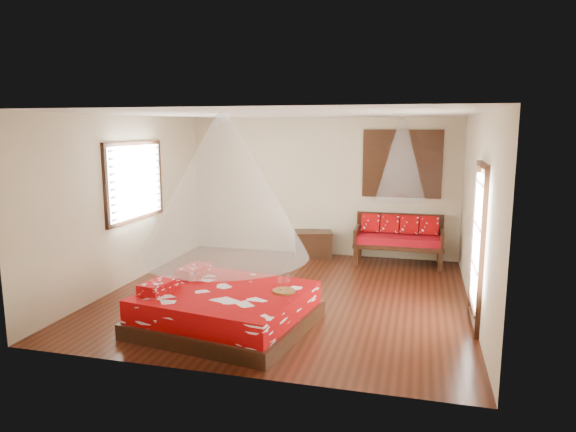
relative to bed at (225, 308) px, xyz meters
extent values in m
cube|color=black|center=(0.45, 1.49, -0.26)|extent=(5.50, 5.50, 0.02)
cube|color=silver|center=(0.45, 1.49, 2.56)|extent=(5.50, 5.50, 0.02)
cube|color=tan|center=(-2.31, 1.49, 1.15)|extent=(0.02, 5.50, 2.80)
cube|color=tan|center=(3.21, 1.49, 1.15)|extent=(0.02, 5.50, 2.80)
cube|color=tan|center=(0.45, 4.25, 1.15)|extent=(5.50, 0.02, 2.80)
cube|color=tan|center=(0.45, -1.27, 1.15)|extent=(5.50, 0.02, 2.80)
cube|color=black|center=(0.02, 0.00, -0.15)|extent=(2.35, 2.19, 0.20)
cube|color=#960407|center=(0.02, 0.00, 0.10)|extent=(2.24, 2.07, 0.30)
cube|color=#960407|center=(-0.80, -0.27, 0.32)|extent=(0.38, 0.58, 0.14)
cube|color=#960407|center=(-0.68, 0.51, 0.32)|extent=(0.38, 0.58, 0.14)
cube|color=black|center=(1.28, 3.48, -0.04)|extent=(0.08, 0.08, 0.42)
cube|color=black|center=(2.83, 3.48, -0.04)|extent=(0.08, 0.08, 0.42)
cube|color=black|center=(1.28, 4.10, -0.04)|extent=(0.08, 0.08, 0.42)
cube|color=black|center=(2.83, 4.10, -0.04)|extent=(0.08, 0.08, 0.42)
cube|color=black|center=(2.05, 3.79, 0.13)|extent=(1.67, 0.74, 0.08)
cube|color=maroon|center=(2.05, 3.79, 0.24)|extent=(1.61, 0.68, 0.14)
cube|color=black|center=(2.05, 4.12, 0.42)|extent=(1.67, 0.06, 0.55)
cube|color=black|center=(1.26, 3.79, 0.29)|extent=(0.06, 0.74, 0.30)
cube|color=black|center=(2.85, 3.79, 0.29)|extent=(0.06, 0.74, 0.30)
cube|color=#960407|center=(1.50, 4.00, 0.48)|extent=(0.35, 0.19, 0.37)
cube|color=#960407|center=(1.87, 4.00, 0.48)|extent=(0.35, 0.19, 0.37)
cube|color=#960407|center=(2.24, 4.00, 0.48)|extent=(0.35, 0.19, 0.37)
cube|color=#960407|center=(2.61, 4.00, 0.48)|extent=(0.35, 0.19, 0.37)
cube|color=black|center=(0.35, 3.94, -0.01)|extent=(0.84, 0.71, 0.48)
cube|color=black|center=(0.35, 3.94, 0.25)|extent=(0.89, 0.76, 0.05)
cube|color=black|center=(2.05, 4.21, 1.65)|extent=(1.52, 0.06, 1.32)
cube|color=black|center=(2.05, 4.20, 1.65)|extent=(1.35, 0.04, 1.10)
cube|color=black|center=(-2.27, 1.69, 1.45)|extent=(0.08, 1.74, 1.34)
cube|color=silver|center=(-2.23, 1.69, 1.45)|extent=(0.04, 1.54, 1.10)
cube|color=black|center=(3.17, 0.89, 0.80)|extent=(0.08, 1.02, 2.16)
cube|color=white|center=(3.15, 0.89, 0.90)|extent=(0.03, 0.82, 1.70)
cylinder|color=brown|center=(0.77, 0.11, 0.26)|extent=(0.30, 0.30, 0.03)
cone|color=white|center=(0.02, 0.00, 1.60)|extent=(2.17, 2.17, 1.80)
cone|color=white|center=(2.05, 3.74, 1.75)|extent=(0.93, 0.93, 1.50)
camera|label=1|loc=(2.42, -6.02, 2.34)|focal=32.00mm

